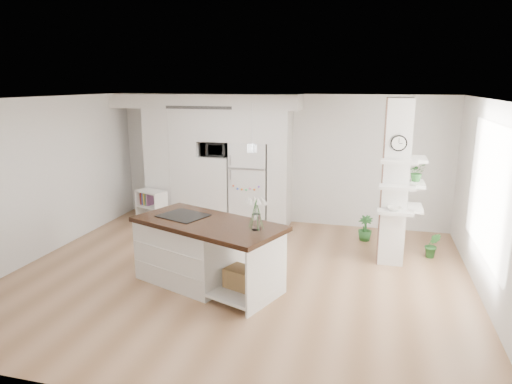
# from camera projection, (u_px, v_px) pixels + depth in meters

# --- Properties ---
(floor) EXTENTS (7.00, 6.00, 0.01)m
(floor) POSITION_uv_depth(u_px,v_px,m) (238.00, 275.00, 7.10)
(floor) COLOR tan
(floor) RESTS_ON ground
(room) EXTENTS (7.04, 6.04, 2.72)m
(room) POSITION_uv_depth(u_px,v_px,m) (237.00, 158.00, 6.67)
(room) COLOR white
(room) RESTS_ON ground
(cabinet_wall) EXTENTS (4.00, 0.71, 2.70)m
(cabinet_wall) POSITION_uv_depth(u_px,v_px,m) (208.00, 152.00, 9.62)
(cabinet_wall) COLOR white
(cabinet_wall) RESTS_ON floor
(refrigerator) EXTENTS (0.78, 0.69, 1.75)m
(refrigerator) POSITION_uv_depth(u_px,v_px,m) (251.00, 183.00, 9.55)
(refrigerator) COLOR white
(refrigerator) RESTS_ON floor
(column) EXTENTS (0.69, 0.90, 2.70)m
(column) POSITION_uv_depth(u_px,v_px,m) (400.00, 184.00, 7.26)
(column) COLOR silver
(column) RESTS_ON floor
(window) EXTENTS (0.00, 2.40, 2.40)m
(window) POSITION_uv_depth(u_px,v_px,m) (489.00, 191.00, 6.18)
(window) COLOR white
(window) RESTS_ON room
(pendant_light) EXTENTS (0.12, 0.12, 0.10)m
(pendant_light) POSITION_uv_depth(u_px,v_px,m) (357.00, 142.00, 6.33)
(pendant_light) COLOR white
(pendant_light) RESTS_ON room
(kitchen_island) EXTENTS (2.43, 1.76, 1.56)m
(kitchen_island) POSITION_uv_depth(u_px,v_px,m) (196.00, 249.00, 6.78)
(kitchen_island) COLOR white
(kitchen_island) RESTS_ON floor
(bookshelf) EXTENTS (0.70, 0.55, 0.73)m
(bookshelf) POSITION_uv_depth(u_px,v_px,m) (153.00, 210.00, 9.57)
(bookshelf) COLOR white
(bookshelf) RESTS_ON floor
(floor_plant_a) EXTENTS (0.26, 0.21, 0.45)m
(floor_plant_a) POSITION_uv_depth(u_px,v_px,m) (432.00, 245.00, 7.77)
(floor_plant_a) COLOR #286529
(floor_plant_a) RESTS_ON floor
(floor_plant_b) EXTENTS (0.33, 0.33, 0.48)m
(floor_plant_b) POSITION_uv_depth(u_px,v_px,m) (365.00, 228.00, 8.63)
(floor_plant_b) COLOR #286529
(floor_plant_b) RESTS_ON floor
(microwave) EXTENTS (0.54, 0.37, 0.30)m
(microwave) POSITION_uv_depth(u_px,v_px,m) (215.00, 149.00, 9.52)
(microwave) COLOR #2D2D2D
(microwave) RESTS_ON cabinet_wall
(shelf_plant) EXTENTS (0.27, 0.23, 0.30)m
(shelf_plant) POSITION_uv_depth(u_px,v_px,m) (417.00, 172.00, 7.32)
(shelf_plant) COLOR #286529
(shelf_plant) RESTS_ON column
(decor_bowl) EXTENTS (0.22, 0.22, 0.05)m
(decor_bowl) POSITION_uv_depth(u_px,v_px,m) (394.00, 209.00, 7.15)
(decor_bowl) COLOR white
(decor_bowl) RESTS_ON column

